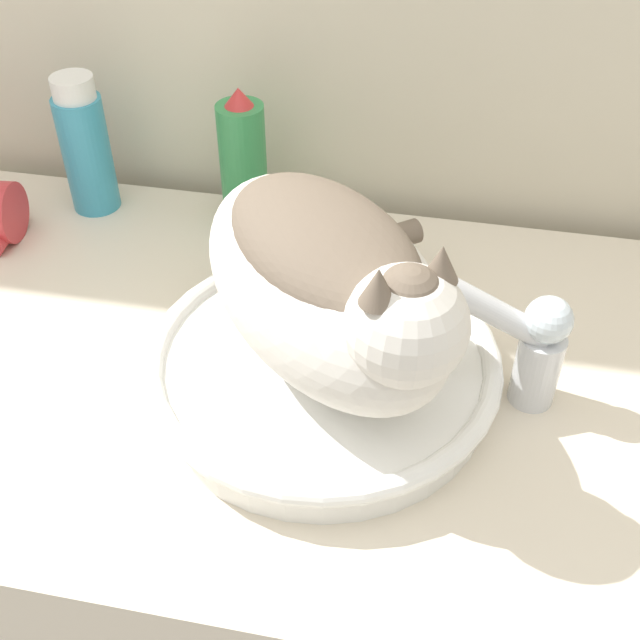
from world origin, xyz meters
TOP-DOWN VIEW (x-y plane):
  - vanity_counter at (0.00, 0.29)m, footprint 1.30×0.59m
  - sink_basin at (-0.06, 0.27)m, footprint 0.35×0.35m
  - cat at (-0.05, 0.26)m, footprint 0.34×0.38m
  - faucet at (0.13, 0.29)m, footprint 0.14×0.05m
  - mouthwash_bottle at (-0.41, 0.53)m, footprint 0.06×0.06m
  - spray_bottle_trigger at (-0.21, 0.53)m, footprint 0.06×0.06m

SIDE VIEW (x-z plane):
  - vanity_counter at x=0.00m, z-range 0.00..0.89m
  - sink_basin at x=-0.06m, z-range 0.89..0.94m
  - faucet at x=0.13m, z-range 0.89..1.04m
  - spray_bottle_trigger at x=-0.21m, z-range 0.88..1.06m
  - mouthwash_bottle at x=-0.41m, z-range 0.89..1.06m
  - cat at x=-0.05m, z-range 0.94..1.13m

